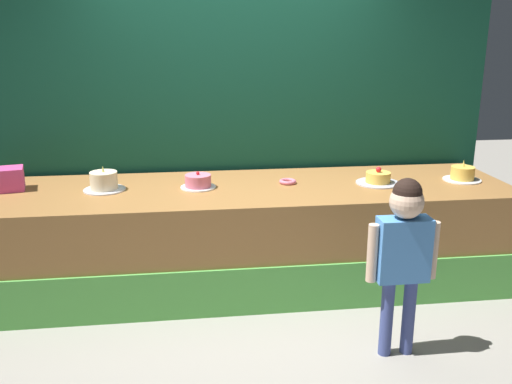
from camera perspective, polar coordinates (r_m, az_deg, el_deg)
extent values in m
plane|color=gray|center=(4.06, -0.32, -12.41)|extent=(12.00, 12.00, 0.00)
cube|color=#9E6B38|center=(4.39, -1.20, -4.47)|extent=(4.13, 1.08, 0.79)
cube|color=#59B24C|center=(3.97, -0.30, -10.21)|extent=(4.13, 0.02, 0.36)
cube|color=#144C38|center=(4.76, -2.12, 10.56)|extent=(4.39, 0.08, 2.96)
cylinder|color=#3F4C8C|center=(3.59, 13.28, -12.45)|extent=(0.08, 0.08, 0.50)
cylinder|color=#3F4C8C|center=(3.64, 15.41, -12.19)|extent=(0.08, 0.08, 0.50)
cube|color=#4C8CD8|center=(3.42, 14.87, -5.72)|extent=(0.31, 0.14, 0.39)
cylinder|color=beige|center=(3.36, 11.87, -6.17)|extent=(0.06, 0.06, 0.36)
cylinder|color=beige|center=(3.50, 17.71, -5.71)|extent=(0.06, 0.06, 0.36)
sphere|color=beige|center=(3.33, 15.23, -0.98)|extent=(0.20, 0.20, 0.20)
sphere|color=black|center=(3.31, 15.30, -0.06)|extent=(0.17, 0.17, 0.17)
cube|color=#E04895|center=(4.55, -24.01, 1.23)|extent=(0.24, 0.24, 0.17)
torus|color=pink|center=(4.36, 3.29, 1.08)|extent=(0.13, 0.13, 0.03)
cylinder|color=silver|center=(4.32, -15.30, 0.25)|extent=(0.31, 0.31, 0.01)
cylinder|color=beige|center=(4.31, -15.37, 1.15)|extent=(0.20, 0.20, 0.13)
cone|color=#F2E566|center=(4.28, -15.46, 2.31)|extent=(0.02, 0.02, 0.05)
cylinder|color=white|center=(4.26, -5.96, 0.51)|extent=(0.27, 0.27, 0.01)
cylinder|color=pink|center=(4.25, -5.98, 1.17)|extent=(0.20, 0.20, 0.09)
sphere|color=red|center=(4.23, -6.00, 1.95)|extent=(0.03, 0.03, 0.03)
cylinder|color=silver|center=(4.46, 12.40, 0.93)|extent=(0.34, 0.34, 0.01)
cylinder|color=#F2BF4C|center=(4.45, 12.44, 1.49)|extent=(0.19, 0.19, 0.08)
sphere|color=red|center=(4.43, 12.49, 2.27)|extent=(0.04, 0.04, 0.04)
cylinder|color=white|center=(4.74, 20.40, 1.19)|extent=(0.30, 0.30, 0.01)
cylinder|color=#F2BF4C|center=(4.73, 20.46, 1.85)|extent=(0.18, 0.18, 0.10)
cone|color=#F2E566|center=(4.71, 20.56, 2.79)|extent=(0.02, 0.02, 0.06)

